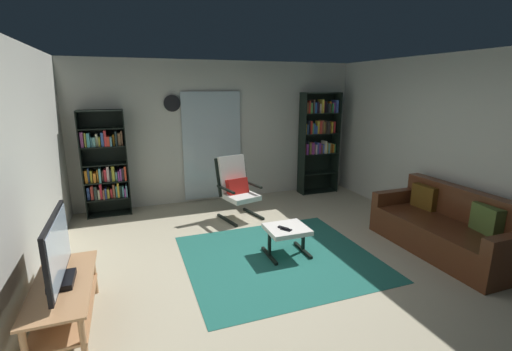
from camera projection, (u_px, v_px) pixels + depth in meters
name	position (u px, v px, depth m)	size (l,w,h in m)	color
ground_plane	(283.00, 265.00, 4.35)	(7.02, 7.02, 0.00)	#BEB395
wall_back	(221.00, 132.00, 6.67)	(5.60, 0.06, 2.60)	beige
wall_left	(9.00, 183.00, 3.13)	(0.06, 6.00, 2.60)	beige
wall_right	(461.00, 148.00, 4.94)	(0.06, 6.00, 2.60)	beige
glass_door_panel	(212.00, 146.00, 6.61)	(1.10, 0.01, 2.00)	silver
area_rug	(279.00, 257.00, 4.53)	(2.35, 2.16, 0.01)	#236A5D
tv_stand	(65.00, 298.00, 3.13)	(0.49, 1.19, 0.47)	tan
television	(58.00, 252.00, 3.01)	(0.20, 0.95, 0.62)	black
bookshelf_near_tv	(105.00, 166.00, 5.88)	(0.71, 0.30, 1.77)	black
bookshelf_near_sofa	(318.00, 136.00, 7.11)	(0.79, 0.30, 2.03)	black
leather_sofa	(447.00, 229.00, 4.66)	(0.85, 1.91, 0.82)	#532A16
lounge_armchair	(237.00, 186.00, 5.85)	(0.71, 0.77, 1.02)	black
ottoman	(287.00, 232.00, 4.54)	(0.52, 0.48, 0.38)	white
tv_remote	(283.00, 228.00, 4.48)	(0.04, 0.14, 0.02)	black
cell_phone	(286.00, 229.00, 4.43)	(0.07, 0.14, 0.01)	black
wall_clock	(172.00, 103.00, 6.17)	(0.29, 0.03, 0.29)	silver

